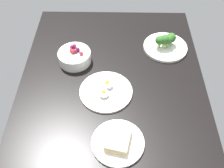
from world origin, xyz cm
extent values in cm
cube|color=black|center=(0.00, 0.00, 2.00)|extent=(111.97, 81.50, 4.00)
cylinder|color=white|center=(15.72, 17.69, 6.62)|extent=(15.14, 15.14, 5.23)
torus|color=white|center=(15.72, 17.69, 9.23)|extent=(15.33, 15.33, 0.80)
sphere|color=#B2232D|center=(16.15, 18.74, 10.19)|extent=(1.90, 1.90, 1.90)
sphere|color=#B2232D|center=(18.60, 19.15, 10.13)|extent=(1.80, 1.80, 1.80)
sphere|color=#B2232D|center=(19.66, 17.89, 10.16)|extent=(1.85, 1.85, 1.85)
sphere|color=#B2232D|center=(14.57, 14.23, 10.08)|extent=(1.69, 1.69, 1.69)
sphere|color=#59144C|center=(18.74, 18.70, 10.26)|extent=(2.05, 2.05, 2.05)
sphere|color=#B2232D|center=(15.57, 18.08, 10.13)|extent=(1.79, 1.79, 1.79)
sphere|color=maroon|center=(16.04, 16.96, 10.09)|extent=(1.72, 1.72, 1.72)
sphere|color=#59144C|center=(16.95, 16.07, 10.25)|extent=(2.04, 2.04, 2.04)
sphere|color=#59144C|center=(15.79, 17.72, 9.97)|extent=(1.48, 1.48, 1.48)
cylinder|color=white|center=(-27.09, -2.61, 4.55)|extent=(19.53, 19.53, 1.11)
torus|color=#B7B7BC|center=(-27.09, -2.61, 5.11)|extent=(17.69, 17.69, 0.50)
cube|color=beige|center=(-27.09, -2.61, 5.71)|extent=(11.50, 10.14, 1.20)
cube|color=#E5B24C|center=(-27.09, -2.61, 6.71)|extent=(11.50, 10.14, 0.80)
cube|color=beige|center=(-27.09, -2.61, 7.71)|extent=(11.50, 10.14, 1.20)
cylinder|color=white|center=(25.65, -25.86, 4.70)|extent=(21.47, 21.47, 1.39)
torus|color=#B7B7BC|center=(25.65, -25.86, 5.39)|extent=(19.39, 19.39, 0.50)
cylinder|color=#9EBC72|center=(27.18, -28.22, 6.51)|extent=(1.67, 1.67, 2.23)
sphere|color=#2D6023|center=(27.18, -28.22, 9.41)|extent=(4.77, 4.77, 4.77)
cylinder|color=#9EBC72|center=(24.67, -22.43, 6.80)|extent=(1.53, 1.53, 2.81)
sphere|color=#2D6023|center=(24.67, -22.43, 9.85)|extent=(4.36, 4.36, 4.36)
cylinder|color=#9EBC72|center=(24.86, -24.82, 6.85)|extent=(1.70, 1.70, 2.92)
sphere|color=#2D6023|center=(24.86, -24.82, 10.13)|extent=(4.86, 4.86, 4.86)
cylinder|color=#9EBC72|center=(25.18, -26.59, 6.81)|extent=(1.53, 1.53, 2.84)
sphere|color=#2D6023|center=(25.18, -26.59, 9.88)|extent=(4.38, 4.38, 4.38)
cylinder|color=white|center=(-3.00, 2.53, 4.54)|extent=(22.60, 22.60, 1.07)
torus|color=#B7B7BC|center=(-3.00, 2.53, 5.07)|extent=(20.39, 20.39, 0.50)
ellipsoid|color=white|center=(-5.61, 3.29, 6.32)|extent=(4.54, 4.54, 2.50)
sphere|color=yellow|center=(-5.61, 3.29, 7.44)|extent=(1.81, 1.81, 1.81)
ellipsoid|color=white|center=(-0.63, 2.08, 6.49)|extent=(5.17, 5.17, 2.84)
sphere|color=yellow|center=(-0.63, 2.08, 7.77)|extent=(2.07, 2.07, 2.07)
camera|label=1|loc=(-74.59, -1.33, 92.56)|focal=42.76mm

